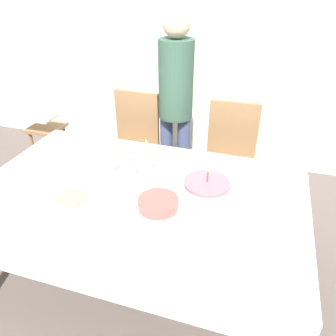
{
  "coord_description": "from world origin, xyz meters",
  "views": [
    {
      "loc": [
        0.64,
        -1.45,
        1.84
      ],
      "look_at": [
        0.15,
        0.11,
        0.85
      ],
      "focal_mm": 35.0,
      "sensor_mm": 36.0,
      "label": 1
    }
  ],
  "objects": [
    {
      "name": "birthday_cake",
      "position": [
        0.4,
        0.02,
        0.8
      ],
      "size": [
        0.25,
        0.25,
        0.21
      ],
      "color": "white",
      "rests_on": "dining_table"
    },
    {
      "name": "ground_plane",
      "position": [
        0.0,
        0.0,
        0.0
      ],
      "size": [
        12.0,
        12.0,
        0.0
      ],
      "primitive_type": "plane",
      "color": "#564C47"
    },
    {
      "name": "champagne_tray",
      "position": [
        -0.1,
        0.21,
        0.8
      ],
      "size": [
        0.34,
        0.34,
        0.18
      ],
      "color": "silver",
      "rests_on": "dining_table"
    },
    {
      "name": "high_chair",
      "position": [
        -1.34,
        0.93,
        0.48
      ],
      "size": [
        0.33,
        0.35,
        0.71
      ],
      "color": "olive",
      "rests_on": "ground_plane"
    },
    {
      "name": "napkin_pile",
      "position": [
        -0.34,
        -0.17,
        0.74
      ],
      "size": [
        0.15,
        0.15,
        0.01
      ],
      "color": "#E0D166",
      "rests_on": "dining_table"
    },
    {
      "name": "person_standing",
      "position": [
        -0.08,
        1.04,
        0.97
      ],
      "size": [
        0.28,
        0.28,
        1.62
      ],
      "color": "#3F4C72",
      "rests_on": "ground_plane"
    },
    {
      "name": "fork_pile",
      "position": [
        -0.35,
        -0.3,
        0.74
      ],
      "size": [
        0.18,
        0.1,
        0.02
      ],
      "color": "silver",
      "rests_on": "dining_table"
    },
    {
      "name": "cake_knife",
      "position": [
        0.43,
        -0.21,
        0.73
      ],
      "size": [
        0.29,
        0.12,
        0.0
      ],
      "color": "silver",
      "rests_on": "dining_table"
    },
    {
      "name": "dining_chair_far_right",
      "position": [
        0.42,
        0.92,
        0.54
      ],
      "size": [
        0.44,
        0.44,
        0.97
      ],
      "color": "olive",
      "rests_on": "ground_plane"
    },
    {
      "name": "dining_chair_far_left",
      "position": [
        -0.42,
        0.92,
        0.54
      ],
      "size": [
        0.43,
        0.43,
        0.97
      ],
      "color": "olive",
      "rests_on": "ground_plane"
    },
    {
      "name": "dining_table",
      "position": [
        0.0,
        0.0,
        0.63
      ],
      "size": [
        1.93,
        1.19,
        0.73
      ],
      "color": "white",
      "rests_on": "ground_plane"
    },
    {
      "name": "wall_back",
      "position": [
        0.0,
        1.85,
        1.35
      ],
      "size": [
        8.0,
        0.05,
        2.7
      ],
      "color": "silver",
      "rests_on": "ground_plane"
    },
    {
      "name": "plate_stack_main",
      "position": [
        0.16,
        -0.11,
        0.76
      ],
      "size": [
        0.22,
        0.22,
        0.06
      ],
      "color": "#CC4C47",
      "rests_on": "dining_table"
    }
  ]
}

